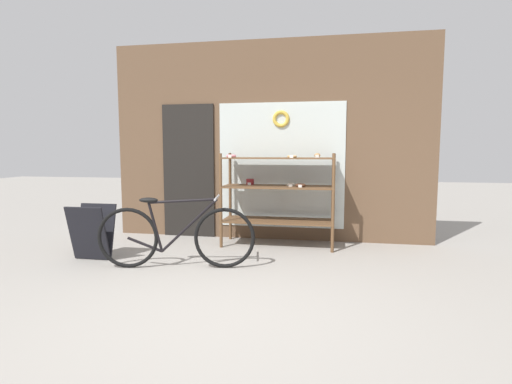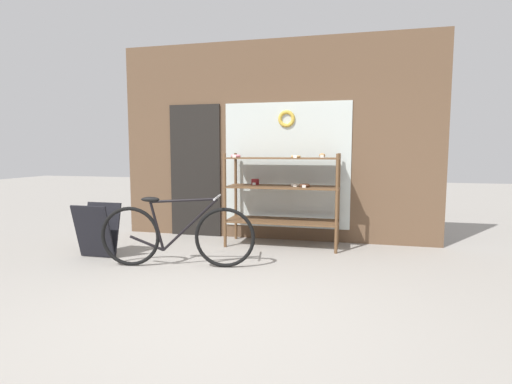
% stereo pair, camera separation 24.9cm
% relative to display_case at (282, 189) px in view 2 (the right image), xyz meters
% --- Properties ---
extents(ground_plane, '(30.00, 30.00, 0.00)m').
position_rel_display_case_xyz_m(ground_plane, '(-0.21, -2.34, -0.82)').
color(ground_plane, gray).
extents(storefront_facade, '(4.93, 0.13, 3.04)m').
position_rel_display_case_xyz_m(storefront_facade, '(-0.25, 0.43, 0.66)').
color(storefront_facade, brown).
rests_on(storefront_facade, ground_plane).
extents(display_case, '(1.60, 0.59, 1.34)m').
position_rel_display_case_xyz_m(display_case, '(0.00, 0.00, 0.00)').
color(display_case, brown).
rests_on(display_case, ground_plane).
extents(bicycle, '(1.83, 0.50, 0.85)m').
position_rel_display_case_xyz_m(bicycle, '(-1.03, -1.33, -0.44)').
color(bicycle, black).
rests_on(bicycle, ground_plane).
extents(sandwich_board, '(0.49, 0.38, 0.69)m').
position_rel_display_case_xyz_m(sandwich_board, '(-2.21, -1.19, -0.47)').
color(sandwich_board, black).
rests_on(sandwich_board, ground_plane).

